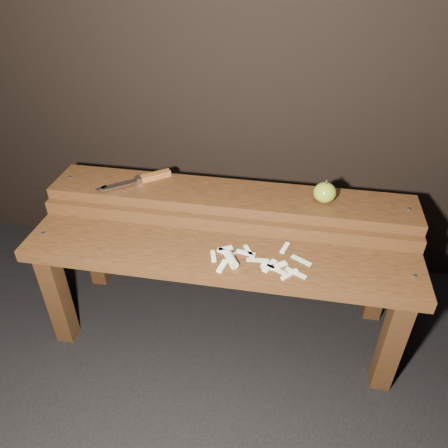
% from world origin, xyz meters
% --- Properties ---
extents(ground, '(60.00, 60.00, 0.00)m').
position_xyz_m(ground, '(0.00, 0.00, 0.00)').
color(ground, black).
extents(bench_front_tier, '(1.20, 0.20, 0.42)m').
position_xyz_m(bench_front_tier, '(0.00, -0.06, 0.35)').
color(bench_front_tier, '#311B0C').
rests_on(bench_front_tier, ground).
extents(bench_rear_tier, '(1.20, 0.21, 0.50)m').
position_xyz_m(bench_rear_tier, '(0.00, 0.17, 0.41)').
color(bench_rear_tier, '#311B0C').
rests_on(bench_rear_tier, ground).
extents(apple, '(0.07, 0.07, 0.08)m').
position_xyz_m(apple, '(0.30, 0.17, 0.53)').
color(apple, olive).
rests_on(apple, bench_rear_tier).
extents(knife, '(0.21, 0.17, 0.02)m').
position_xyz_m(knife, '(-0.29, 0.19, 0.51)').
color(knife, brown).
rests_on(knife, bench_rear_tier).
extents(apple_scraps, '(0.30, 0.17, 0.03)m').
position_xyz_m(apple_scraps, '(0.10, -0.07, 0.43)').
color(apple_scraps, beige).
rests_on(apple_scraps, bench_front_tier).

